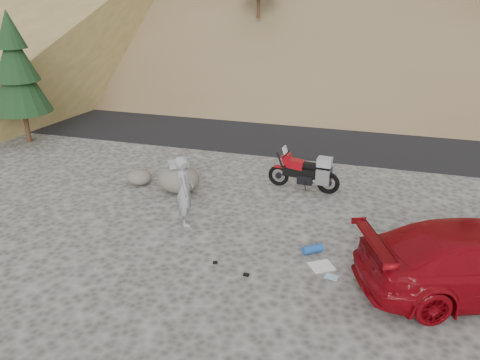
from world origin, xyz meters
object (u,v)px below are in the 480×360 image
(motorcycle, at_px, (307,173))
(red_car, at_px, (475,290))
(man, at_px, (186,223))
(boulder, at_px, (179,178))

(motorcycle, bearing_deg, red_car, -38.55)
(man, distance_m, boulder, 2.13)
(boulder, bearing_deg, man, -61.92)
(man, xyz_separation_m, red_car, (6.95, -1.03, 0.00))
(man, bearing_deg, motorcycle, -66.69)
(motorcycle, distance_m, red_car, 5.90)
(red_car, bearing_deg, motorcycle, 23.43)
(motorcycle, xyz_separation_m, red_car, (4.21, -4.09, -0.57))
(man, bearing_deg, boulder, 3.22)
(man, relative_size, boulder, 1.20)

